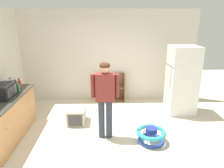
{
  "coord_description": "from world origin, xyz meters",
  "views": [
    {
      "loc": [
        -0.13,
        -3.91,
        2.43
      ],
      "look_at": [
        0.01,
        0.43,
        1.07
      ],
      "focal_mm": 33.57,
      "sensor_mm": 36.0,
      "label": 1
    }
  ],
  "objects_px": {
    "baby_walker": "(151,135)",
    "ketchup_bottle": "(20,85)",
    "bookshelf": "(109,89)",
    "pet_carrier": "(77,115)",
    "green_glass_bottle": "(19,88)",
    "crock_pot": "(10,83)",
    "standing_person": "(105,94)",
    "kitchen_counter": "(6,118)",
    "refrigerator": "(182,80)",
    "red_cup": "(4,89)",
    "microwave": "(3,91)"
  },
  "relations": [
    {
      "from": "baby_walker",
      "to": "ketchup_bottle",
      "type": "distance_m",
      "value": 3.11
    },
    {
      "from": "bookshelf",
      "to": "baby_walker",
      "type": "bearing_deg",
      "value": -71.0
    },
    {
      "from": "pet_carrier",
      "to": "green_glass_bottle",
      "type": "xyz_separation_m",
      "value": [
        -1.17,
        -0.3,
        0.82
      ]
    },
    {
      "from": "pet_carrier",
      "to": "green_glass_bottle",
      "type": "distance_m",
      "value": 1.46
    },
    {
      "from": "crock_pot",
      "to": "standing_person",
      "type": "bearing_deg",
      "value": -17.71
    },
    {
      "from": "crock_pot",
      "to": "green_glass_bottle",
      "type": "relative_size",
      "value": 1.1
    },
    {
      "from": "kitchen_counter",
      "to": "bookshelf",
      "type": "height_order",
      "value": "kitchen_counter"
    },
    {
      "from": "ketchup_bottle",
      "to": "refrigerator",
      "type": "bearing_deg",
      "value": 8.36
    },
    {
      "from": "kitchen_counter",
      "to": "ketchup_bottle",
      "type": "relative_size",
      "value": 7.77
    },
    {
      "from": "baby_walker",
      "to": "refrigerator",
      "type": "bearing_deg",
      "value": 53.22
    },
    {
      "from": "red_cup",
      "to": "baby_walker",
      "type": "bearing_deg",
      "value": -12.26
    },
    {
      "from": "pet_carrier",
      "to": "bookshelf",
      "type": "bearing_deg",
      "value": 59.51
    },
    {
      "from": "microwave",
      "to": "ketchup_bottle",
      "type": "xyz_separation_m",
      "value": [
        0.11,
        0.58,
        -0.04
      ]
    },
    {
      "from": "refrigerator",
      "to": "red_cup",
      "type": "distance_m",
      "value": 4.28
    },
    {
      "from": "kitchen_counter",
      "to": "refrigerator",
      "type": "xyz_separation_m",
      "value": [
        4.07,
        1.18,
        0.44
      ]
    },
    {
      "from": "red_cup",
      "to": "green_glass_bottle",
      "type": "bearing_deg",
      "value": -11.97
    },
    {
      "from": "bookshelf",
      "to": "baby_walker",
      "type": "distance_m",
      "value": 2.46
    },
    {
      "from": "refrigerator",
      "to": "microwave",
      "type": "bearing_deg",
      "value": -164.09
    },
    {
      "from": "pet_carrier",
      "to": "red_cup",
      "type": "relative_size",
      "value": 5.81
    },
    {
      "from": "standing_person",
      "to": "pet_carrier",
      "type": "relative_size",
      "value": 2.95
    },
    {
      "from": "microwave",
      "to": "standing_person",
      "type": "bearing_deg",
      "value": -1.6
    },
    {
      "from": "refrigerator",
      "to": "red_cup",
      "type": "bearing_deg",
      "value": -169.81
    },
    {
      "from": "standing_person",
      "to": "crock_pot",
      "type": "distance_m",
      "value": 2.28
    },
    {
      "from": "green_glass_bottle",
      "to": "ketchup_bottle",
      "type": "bearing_deg",
      "value": 107.07
    },
    {
      "from": "kitchen_counter",
      "to": "green_glass_bottle",
      "type": "xyz_separation_m",
      "value": [
        0.2,
        0.35,
        0.55
      ]
    },
    {
      "from": "pet_carrier",
      "to": "red_cup",
      "type": "bearing_deg",
      "value": -171.41
    },
    {
      "from": "baby_walker",
      "to": "green_glass_bottle",
      "type": "bearing_deg",
      "value": 167.7
    },
    {
      "from": "bookshelf",
      "to": "baby_walker",
      "type": "height_order",
      "value": "bookshelf"
    },
    {
      "from": "standing_person",
      "to": "baby_walker",
      "type": "relative_size",
      "value": 2.7
    },
    {
      "from": "kitchen_counter",
      "to": "red_cup",
      "type": "bearing_deg",
      "value": 109.09
    },
    {
      "from": "kitchen_counter",
      "to": "green_glass_bottle",
      "type": "relative_size",
      "value": 7.77
    },
    {
      "from": "microwave",
      "to": "red_cup",
      "type": "height_order",
      "value": "microwave"
    },
    {
      "from": "baby_walker",
      "to": "crock_pot",
      "type": "bearing_deg",
      "value": 163.47
    },
    {
      "from": "refrigerator",
      "to": "microwave",
      "type": "height_order",
      "value": "refrigerator"
    },
    {
      "from": "crock_pot",
      "to": "baby_walker",
      "type": "bearing_deg",
      "value": -16.53
    },
    {
      "from": "microwave",
      "to": "crock_pot",
      "type": "height_order",
      "value": "microwave"
    },
    {
      "from": "kitchen_counter",
      "to": "standing_person",
      "type": "xyz_separation_m",
      "value": [
        2.06,
        -0.03,
        0.53
      ]
    },
    {
      "from": "red_cup",
      "to": "bookshelf",
      "type": "bearing_deg",
      "value": 34.97
    },
    {
      "from": "kitchen_counter",
      "to": "ketchup_bottle",
      "type": "bearing_deg",
      "value": 78.53
    },
    {
      "from": "pet_carrier",
      "to": "green_glass_bottle",
      "type": "height_order",
      "value": "green_glass_bottle"
    },
    {
      "from": "kitchen_counter",
      "to": "standing_person",
      "type": "distance_m",
      "value": 2.13
    },
    {
      "from": "standing_person",
      "to": "baby_walker",
      "type": "bearing_deg",
      "value": -13.72
    },
    {
      "from": "baby_walker",
      "to": "crock_pot",
      "type": "relative_size",
      "value": 2.24
    },
    {
      "from": "pet_carrier",
      "to": "refrigerator",
      "type": "bearing_deg",
      "value": 11.07
    },
    {
      "from": "baby_walker",
      "to": "pet_carrier",
      "type": "height_order",
      "value": "pet_carrier"
    },
    {
      "from": "bookshelf",
      "to": "pet_carrier",
      "type": "bearing_deg",
      "value": -120.49
    },
    {
      "from": "ketchup_bottle",
      "to": "standing_person",
      "type": "bearing_deg",
      "value": -18.06
    },
    {
      "from": "bookshelf",
      "to": "refrigerator",
      "type": "bearing_deg",
      "value": -25.12
    },
    {
      "from": "bookshelf",
      "to": "standing_person",
      "type": "distance_m",
      "value": 2.19
    },
    {
      "from": "kitchen_counter",
      "to": "baby_walker",
      "type": "relative_size",
      "value": 3.16
    }
  ]
}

